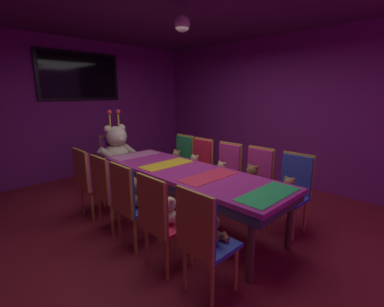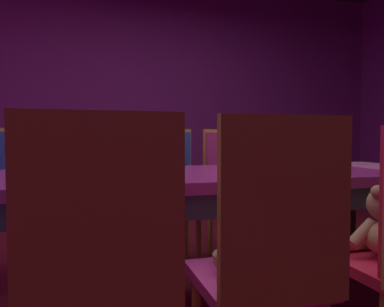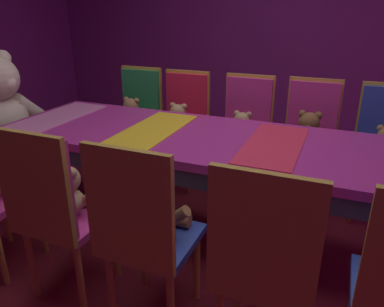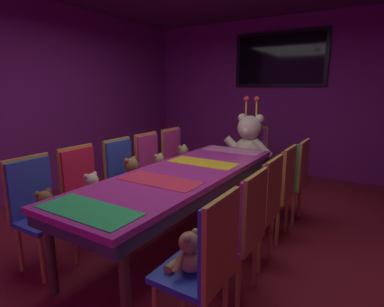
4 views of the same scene
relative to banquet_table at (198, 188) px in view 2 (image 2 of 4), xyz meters
The scene contains 16 objects.
wall_left 2.70m from the banquet_table, behind, with size 0.12×6.40×2.80m, color #721E72.
banquet_table is the anchor object (origin of this frame).
chair_left_0 1.36m from the banquet_table, 128.26° to the right, with size 0.42×0.41×0.98m.
teddy_left_0 1.28m from the banquet_table, 123.25° to the right, with size 0.22×0.28×0.26m.
chair_left_1 1.03m from the banquet_table, 148.27° to the right, with size 0.42×0.41×0.98m.
teddy_left_1 0.91m from the banquet_table, 143.52° to the right, with size 0.23×0.30×0.28m.
chair_left_2 0.86m from the banquet_table, behind, with size 0.42×0.41×0.98m.
teddy_left_2 0.72m from the banquet_table, behind, with size 0.27×0.35×0.33m.
chair_left_3 1.01m from the banquet_table, 148.44° to the left, with size 0.42×0.41×0.98m.
teddy_left_3 0.89m from the banquet_table, 143.60° to the left, with size 0.23×0.30×0.28m.
chair_left_4 1.38m from the banquet_table, 128.46° to the left, with size 0.42×0.41×0.98m.
teddy_left_4 1.29m from the banquet_table, 123.42° to the left, with size 0.25×0.32×0.30m.
chair_right_1 1.02m from the banquet_table, 31.15° to the right, with size 0.42×0.41×0.98m.
teddy_right_1 0.90m from the banquet_table, 35.97° to the right, with size 0.26×0.33×0.31m.
chair_right_2 0.85m from the banquet_table, ahead, with size 0.42×0.41×0.98m.
teddy_right_2 0.71m from the banquet_table, ahead, with size 0.22×0.28×0.27m.
Camera 2 is at (1.86, -0.56, 0.92)m, focal length 34.80 mm.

